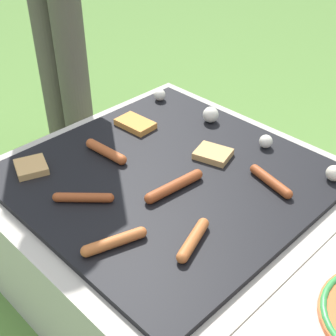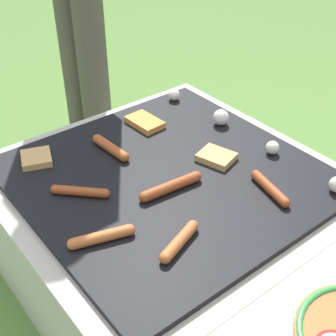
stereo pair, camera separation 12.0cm
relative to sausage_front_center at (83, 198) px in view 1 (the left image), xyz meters
name	(u,v)px [view 1 (the left image)]	position (x,y,z in m)	size (l,w,h in m)	color
ground_plane	(168,265)	(0.07, 0.24, -0.38)	(14.00, 14.00, 0.00)	#567F38
grill	(168,223)	(0.07, 0.24, -0.20)	(0.89, 0.89, 0.37)	#B2AA9E
sausage_mid_left	(174,186)	(0.13, 0.20, 0.00)	(0.05, 0.19, 0.03)	#93421E
sausage_back_left	(106,151)	(-0.13, 0.18, 0.00)	(0.16, 0.04, 0.03)	#A34C23
sausage_front_left	(193,240)	(0.31, 0.09, 0.00)	(0.07, 0.14, 0.03)	#B7602D
sausage_front_center	(83,198)	(0.00, 0.00, 0.00)	(0.12, 0.12, 0.02)	#93421E
sausage_front_right	(271,181)	(0.30, 0.40, 0.00)	(0.16, 0.06, 0.03)	#93421E
sausage_back_center	(114,242)	(0.18, -0.05, 0.00)	(0.07, 0.16, 0.03)	#B7602D
bread_slice_center	(135,124)	(-0.19, 0.35, 0.00)	(0.13, 0.08, 0.02)	#D18438
bread_slice_left	(31,167)	(-0.22, -0.02, 0.00)	(0.11, 0.11, 0.02)	tan
bread_slice_right	(213,154)	(0.10, 0.40, 0.00)	(0.12, 0.11, 0.02)	tan
mushroom_row	(234,127)	(0.06, 0.55, 0.01)	(0.72, 0.06, 0.05)	silver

